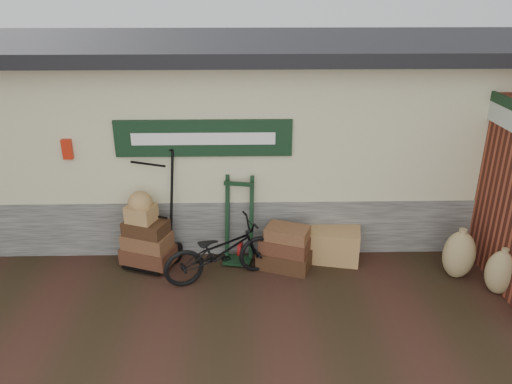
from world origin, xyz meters
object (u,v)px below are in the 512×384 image
suitcase_stack (285,247)px  wicker_hamper (334,244)px  green_barrow (239,220)px  porter_trolley (152,207)px  bicycle (221,248)px

suitcase_stack → wicker_hamper: size_ratio=0.99×
green_barrow → suitcase_stack: bearing=-9.8°
porter_trolley → wicker_hamper: 2.88m
porter_trolley → green_barrow: size_ratio=1.34×
green_barrow → suitcase_stack: green_barrow is taller
suitcase_stack → wicker_hamper: suitcase_stack is taller
porter_trolley → wicker_hamper: bearing=20.2°
suitcase_stack → wicker_hamper: 0.82m
green_barrow → wicker_hamper: green_barrow is taller
green_barrow → wicker_hamper: (1.49, -0.04, -0.43)m
green_barrow → suitcase_stack: 0.82m
bicycle → green_barrow: bearing=-45.7°
porter_trolley → bicycle: 1.26m
porter_trolley → bicycle: porter_trolley is taller
wicker_hamper → bicycle: bearing=-163.9°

